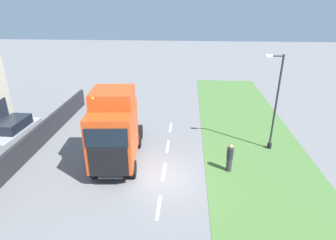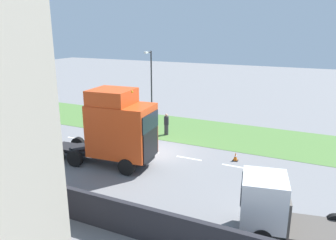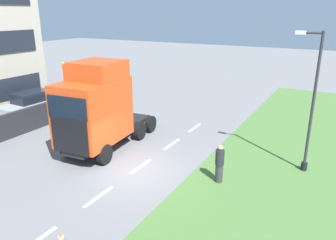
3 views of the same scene
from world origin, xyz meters
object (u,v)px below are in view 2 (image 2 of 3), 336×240
flatbed_truck (274,206)px  pedestrian (166,125)px  lorry_cab (118,128)px  traffic_cone_lead (235,157)px  lamp_post (151,89)px

flatbed_truck → pedestrian: flatbed_truck is taller
lorry_cab → pedestrian: bearing=175.3°
traffic_cone_lead → lamp_post: bearing=-122.5°
lamp_post → pedestrian: 4.86m
traffic_cone_lead → pedestrian: bearing=-114.7°
lamp_post → traffic_cone_lead: lamp_post is taller
flatbed_truck → traffic_cone_lead: flatbed_truck is taller
flatbed_truck → lamp_post: size_ratio=0.83×
flatbed_truck → pedestrian: (-10.29, -9.91, -0.49)m
lamp_post → pedestrian: bearing=44.6°
lorry_cab → lamp_post: 10.46m
traffic_cone_lead → lorry_cab: bearing=-59.1°
lorry_cab → traffic_cone_lead: 7.89m
pedestrian → traffic_cone_lead: size_ratio=3.08×
lorry_cab → pedestrian: size_ratio=3.99×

